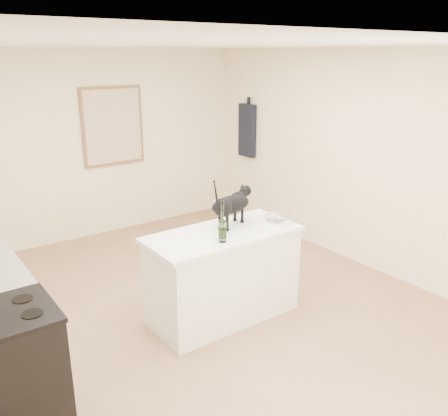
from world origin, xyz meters
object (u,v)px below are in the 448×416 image
black_cat (231,207)px  wine_bottle (222,224)px  glass_bowl (277,218)px  stove (15,373)px

black_cat → wine_bottle: (-0.31, -0.29, -0.03)m
wine_bottle → glass_bowl: bearing=9.6°
stove → wine_bottle: bearing=6.1°
stove → black_cat: black_cat is taller
stove → glass_bowl: bearing=7.1°
stove → glass_bowl: size_ratio=3.58×
black_cat → stove: bearing=171.1°
black_cat → glass_bowl: bearing=-39.8°
black_cat → wine_bottle: bearing=-158.4°
stove → wine_bottle: (1.90, 0.20, 0.62)m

